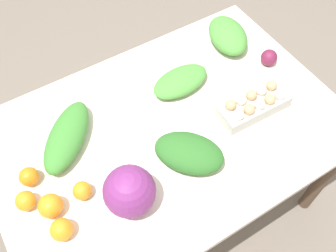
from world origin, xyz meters
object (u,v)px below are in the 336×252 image
object	(u,v)px
greens_bunch_kale	(67,136)
orange_0	(29,177)
orange_4	(82,191)
greens_bunch_chard	(180,81)
beet_root	(269,58)
orange_3	(51,206)
egg_carton	(254,105)
orange_2	(62,230)
greens_bunch_scallion	(228,35)
orange_1	(26,201)
greens_bunch_beet_tops	(189,153)
cabbage_purple	(129,191)

from	to	relation	value
greens_bunch_kale	orange_0	world-z (taller)	greens_bunch_kale
greens_bunch_kale	orange_4	world-z (taller)	greens_bunch_kale
greens_bunch_chard	orange_4	size ratio (longest dim) A/B	3.88
beet_root	orange_3	world-z (taller)	orange_3
greens_bunch_chard	orange_4	bearing A→B (deg)	23.20
egg_carton	beet_root	bearing A→B (deg)	39.46
orange_0	orange_2	size ratio (longest dim) A/B	0.92
greens_bunch_chard	egg_carton	bearing A→B (deg)	124.10
orange_2	greens_bunch_scallion	bearing A→B (deg)	-156.22
orange_4	orange_1	bearing A→B (deg)	-20.29
beet_root	orange_1	size ratio (longest dim) A/B	1.04
beet_root	orange_4	bearing A→B (deg)	8.76
greens_bunch_beet_tops	beet_root	size ratio (longest dim) A/B	3.58
egg_carton	orange_2	xyz separation A→B (m)	(0.84, 0.07, -0.00)
greens_bunch_scallion	orange_4	bearing A→B (deg)	21.43
greens_bunch_scallion	greens_bunch_beet_tops	xyz separation A→B (m)	(0.49, 0.42, -0.00)
cabbage_purple	beet_root	bearing A→B (deg)	-162.63
greens_bunch_kale	orange_0	distance (m)	0.20
greens_bunch_chard	orange_3	xyz separation A→B (m)	(0.66, 0.24, 0.01)
cabbage_purple	greens_bunch_beet_tops	size ratio (longest dim) A/B	0.69
greens_bunch_kale	greens_bunch_chard	xyz separation A→B (m)	(-0.51, -0.01, -0.01)
greens_bunch_kale	greens_bunch_scallion	distance (m)	0.84
greens_bunch_beet_tops	orange_3	bearing A→B (deg)	-8.49
orange_0	orange_4	bearing A→B (deg)	133.01
cabbage_purple	beet_root	size ratio (longest dim) A/B	2.46
cabbage_purple	orange_3	bearing A→B (deg)	-24.90
greens_bunch_scallion	orange_1	bearing A→B (deg)	14.81
orange_0	orange_3	xyz separation A→B (m)	(-0.02, 0.15, 0.01)
cabbage_purple	greens_bunch_beet_tops	world-z (taller)	cabbage_purple
greens_bunch_scallion	beet_root	distance (m)	0.21
egg_carton	orange_1	xyz separation A→B (m)	(0.91, -0.09, -0.01)
greens_bunch_kale	orange_1	distance (m)	0.27
orange_4	greens_bunch_chard	bearing A→B (deg)	-156.80
egg_carton	orange_3	distance (m)	0.84
egg_carton	beet_root	distance (m)	0.28
greens_bunch_chard	orange_0	world-z (taller)	orange_0
greens_bunch_kale	orange_1	world-z (taller)	greens_bunch_kale
orange_3	egg_carton	bearing A→B (deg)	178.33
cabbage_purple	beet_root	distance (m)	0.87
greens_bunch_scallion	orange_0	world-z (taller)	greens_bunch_scallion
greens_bunch_kale	orange_0	size ratio (longest dim) A/B	4.72
greens_bunch_beet_tops	orange_2	xyz separation A→B (m)	(0.50, 0.02, -0.01)
orange_3	beet_root	bearing A→B (deg)	-172.17
greens_bunch_kale	egg_carton	bearing A→B (deg)	160.07
greens_bunch_chard	beet_root	xyz separation A→B (m)	(-0.40, 0.09, 0.00)
egg_carton	orange_0	xyz separation A→B (m)	(0.87, -0.17, -0.01)
orange_0	orange_3	distance (m)	0.15
egg_carton	orange_3	size ratio (longest dim) A/B	3.54
greens_bunch_kale	orange_2	size ratio (longest dim) A/B	4.33
orange_2	beet_root	bearing A→B (deg)	-167.39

